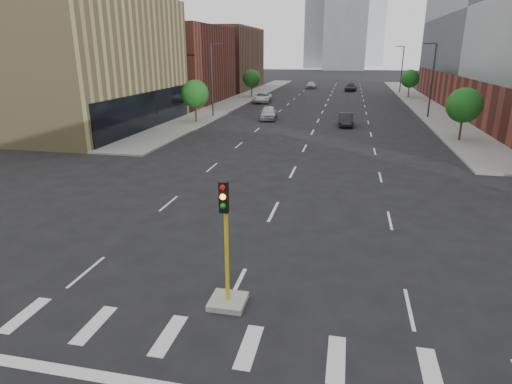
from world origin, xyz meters
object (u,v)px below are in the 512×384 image
(car_near_left, at_px, (269,113))
(car_deep_right, at_px, (351,88))
(car_distant, at_px, (311,85))
(car_far_left, at_px, (262,98))
(car_mid_right, at_px, (346,120))
(median_traffic_signal, at_px, (227,279))

(car_near_left, relative_size, car_deep_right, 0.91)
(car_near_left, relative_size, car_distant, 1.03)
(car_deep_right, relative_size, car_distant, 1.13)
(car_deep_right, xyz_separation_m, car_distant, (-8.78, 5.26, 0.03))
(car_far_left, distance_m, car_deep_right, 28.04)
(car_mid_right, bearing_deg, car_deep_right, 86.24)
(median_traffic_signal, xyz_separation_m, car_deep_right, (3.75, 82.64, -0.20))
(car_deep_right, bearing_deg, median_traffic_signal, -87.15)
(median_traffic_signal, height_order, car_near_left, median_traffic_signal)
(median_traffic_signal, height_order, car_deep_right, median_traffic_signal)
(median_traffic_signal, xyz_separation_m, car_far_left, (-10.50, 58.49, -0.16))
(car_near_left, bearing_deg, median_traffic_signal, -87.56)
(car_mid_right, bearing_deg, median_traffic_signal, -98.29)
(car_deep_right, distance_m, car_distant, 10.24)
(car_far_left, height_order, car_distant, car_far_left)
(median_traffic_signal, height_order, car_far_left, median_traffic_signal)
(car_near_left, xyz_separation_m, car_far_left, (-4.35, 17.84, -0.02))
(car_near_left, xyz_separation_m, car_distant, (1.11, 47.24, -0.03))
(car_near_left, distance_m, car_mid_right, 9.93)
(car_distant, bearing_deg, car_near_left, -88.83)
(car_mid_right, bearing_deg, car_distant, 96.24)
(car_mid_right, relative_size, car_deep_right, 0.82)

